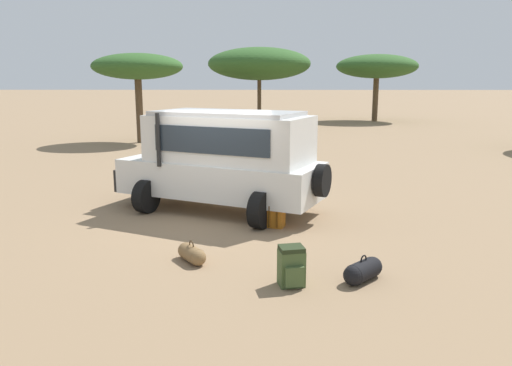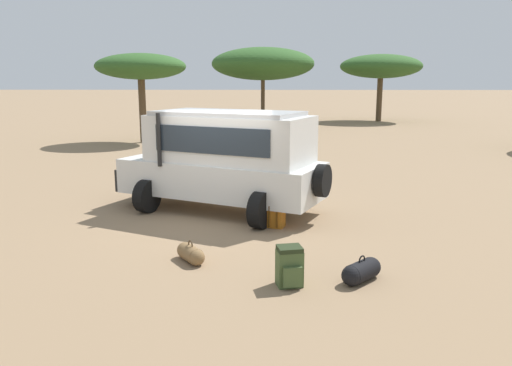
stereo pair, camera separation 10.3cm
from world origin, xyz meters
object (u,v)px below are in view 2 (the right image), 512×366
(backpack_cluster_center, at_px, (276,214))
(acacia_tree_far_left, at_px, (141,67))
(duffel_bag_low_black_case, at_px, (361,271))
(duffel_bag_soft_canvas, at_px, (191,254))
(acacia_tree_left_mid, at_px, (263,64))
(acacia_tree_centre_back, at_px, (381,67))
(safari_vehicle, at_px, (225,159))
(backpack_beside_front_wheel, at_px, (290,267))

(backpack_cluster_center, height_order, acacia_tree_far_left, acacia_tree_far_left)
(backpack_cluster_center, relative_size, duffel_bag_low_black_case, 0.86)
(duffel_bag_soft_canvas, distance_m, acacia_tree_far_left, 18.32)
(duffel_bag_low_black_case, xyz_separation_m, duffel_bag_soft_canvas, (-2.87, 0.79, -0.02))
(acacia_tree_left_mid, xyz_separation_m, acacia_tree_centre_back, (9.05, 2.93, -0.12))
(acacia_tree_far_left, relative_size, acacia_tree_centre_back, 0.73)
(duffel_bag_low_black_case, bearing_deg, acacia_tree_centre_back, 77.78)
(duffel_bag_soft_canvas, bearing_deg, acacia_tree_far_left, 106.77)
(backpack_cluster_center, relative_size, duffel_bag_soft_canvas, 0.91)
(duffel_bag_soft_canvas, relative_size, acacia_tree_left_mid, 0.09)
(safari_vehicle, distance_m, acacia_tree_left_mid, 25.06)
(safari_vehicle, bearing_deg, acacia_tree_far_left, 111.87)
(safari_vehicle, height_order, backpack_beside_front_wheel, safari_vehicle)
(duffel_bag_soft_canvas, bearing_deg, backpack_cluster_center, 55.36)
(backpack_beside_front_wheel, distance_m, acacia_tree_far_left, 19.77)
(acacia_tree_far_left, relative_size, acacia_tree_left_mid, 0.62)
(backpack_beside_front_wheel, height_order, backpack_cluster_center, backpack_beside_front_wheel)
(backpack_cluster_center, relative_size, acacia_tree_centre_back, 0.10)
(backpack_cluster_center, distance_m, acacia_tree_left_mid, 26.55)
(backpack_cluster_center, distance_m, duffel_bag_soft_canvas, 2.68)
(backpack_cluster_center, xyz_separation_m, acacia_tree_centre_back, (8.31, 29.16, 3.89))
(backpack_cluster_center, bearing_deg, acacia_tree_far_left, 114.09)
(safari_vehicle, xyz_separation_m, acacia_tree_far_left, (-5.47, 13.63, 2.51))
(backpack_beside_front_wheel, bearing_deg, safari_vehicle, 107.30)
(acacia_tree_centre_back, bearing_deg, acacia_tree_far_left, -136.66)
(safari_vehicle, xyz_separation_m, duffel_bag_soft_canvas, (-0.29, -3.56, -1.15))
(duffel_bag_low_black_case, relative_size, acacia_tree_far_left, 0.16)
(safari_vehicle, relative_size, duffel_bag_low_black_case, 7.58)
(backpack_cluster_center, xyz_separation_m, duffel_bag_soft_canvas, (-1.52, -2.20, -0.15))
(safari_vehicle, distance_m, duffel_bag_soft_canvas, 3.75)
(duffel_bag_soft_canvas, distance_m, acacia_tree_centre_back, 33.12)
(acacia_tree_centre_back, bearing_deg, backpack_beside_front_wheel, -104.09)
(backpack_beside_front_wheel, distance_m, acacia_tree_centre_back, 33.59)
(backpack_cluster_center, height_order, acacia_tree_centre_back, acacia_tree_centre_back)
(safari_vehicle, distance_m, backpack_cluster_center, 2.09)
(backpack_cluster_center, bearing_deg, acacia_tree_centre_back, 74.09)
(acacia_tree_far_left, bearing_deg, acacia_tree_left_mid, 62.05)
(safari_vehicle, bearing_deg, duffel_bag_soft_canvas, -94.68)
(backpack_beside_front_wheel, relative_size, duffel_bag_soft_canvas, 0.95)
(duffel_bag_low_black_case, bearing_deg, safari_vehicle, 120.66)
(acacia_tree_centre_back, bearing_deg, backpack_cluster_center, -105.91)
(backpack_beside_front_wheel, bearing_deg, backpack_cluster_center, 93.43)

